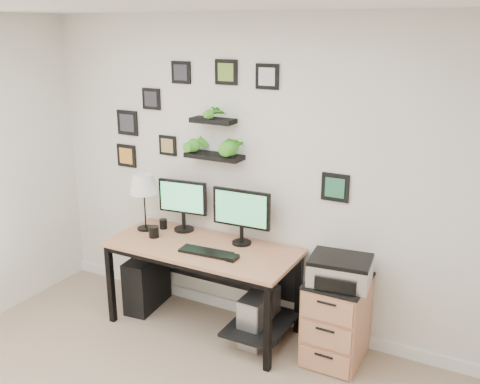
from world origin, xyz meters
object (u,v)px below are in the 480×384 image
Objects in this scene: pc_tower_black at (147,281)px; file_cabinet at (336,319)px; monitor_right at (241,212)px; mug at (154,232)px; table_lamp at (144,185)px; printer at (340,270)px; desk at (208,259)px; pc_tower_grey at (259,317)px; monitor_left at (183,202)px.

file_cabinet reaches higher than pc_tower_black.
monitor_right reaches higher than mug.
table_lamp is 1.07× the size of printer.
table_lamp reaches higher than pc_tower_black.
printer is at bearing -6.47° from pc_tower_black.
desk is at bearing 7.16° from mug.
file_cabinet is 0.44m from printer.
pc_tower_black is 1.89m from printer.
file_cabinet is at bearing 4.30° from mug.
mug is 0.20× the size of pc_tower_black.
mug is 0.15× the size of file_cabinet.
monitor_right reaches higher than printer.
mug is (0.18, -0.12, -0.36)m from table_lamp.
mug is 1.64m from printer.
file_cabinet is 1.41× the size of printer.
pc_tower_grey is 0.91× the size of printer.
monitor_right is 1.21m from pc_tower_black.
monitor_right is at bearing 170.75° from printer.
pc_tower_black is at bearing 177.80° from desk.
desk reaches higher than file_cabinet.
monitor_left is 4.69× the size of mug.
pc_tower_grey is 0.86m from printer.
monitor_left is 0.69× the size of file_cabinet.
monitor_right is 5.16× the size of mug.
desk is at bearing -5.00° from table_lamp.
table_lamp is at bearing 176.95° from pc_tower_grey.
monitor_left is at bearing 21.22° from pc_tower_black.
monitor_right is 0.76× the size of file_cabinet.
monitor_right is at bearing 146.94° from pc_tower_grey.
pc_tower_grey is (0.84, -0.19, -0.81)m from monitor_left.
printer is (1.82, -0.05, -0.39)m from table_lamp.
monitor_right reaches higher than pc_tower_grey.
monitor_left is 1.18m from pc_tower_grey.
monitor_right reaches higher than desk.
pc_tower_grey is at bearing -174.58° from file_cabinet.
table_lamp is 1.03× the size of pc_tower_black.
pc_tower_grey is at bearing 3.58° from mug.
desk is 2.39× the size of file_cabinet.
monitor_right is at bearing 16.89° from mug.
pc_tower_black is 1.13× the size of pc_tower_grey.
monitor_left reaches higher than file_cabinet.
table_lamp reaches higher than pc_tower_grey.
monitor_left is 0.91× the size of monitor_right.
table_lamp reaches higher than monitor_left.
table_lamp is at bearing 178.51° from printer.
desk is 0.49m from monitor_right.
desk is 0.57m from monitor_left.
desk is 3.25× the size of pc_tower_black.
mug reaches higher than desk.
printer reaches higher than pc_tower_black.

